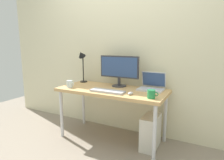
% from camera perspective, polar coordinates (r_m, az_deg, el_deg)
% --- Properties ---
extents(ground_plane, '(6.00, 6.00, 0.00)m').
position_cam_1_polar(ground_plane, '(2.82, -0.00, -16.72)').
color(ground_plane, gray).
extents(back_wall, '(4.40, 0.04, 2.60)m').
position_cam_1_polar(back_wall, '(2.85, 3.59, 10.66)').
color(back_wall, beige).
rests_on(back_wall, ground_plane).
extents(desk, '(1.43, 0.64, 0.71)m').
position_cam_1_polar(desk, '(2.59, -0.00, -3.99)').
color(desk, tan).
rests_on(desk, ground_plane).
extents(monitor, '(0.57, 0.20, 0.43)m').
position_cam_1_polar(monitor, '(2.69, 2.09, 3.26)').
color(monitor, '#333338').
rests_on(monitor, desk).
extents(laptop, '(0.32, 0.28, 0.23)m').
position_cam_1_polar(laptop, '(2.58, 11.57, -1.51)').
color(laptop, silver).
rests_on(laptop, desk).
extents(desk_lamp, '(0.11, 0.16, 0.50)m').
position_cam_1_polar(desk_lamp, '(3.01, -8.84, 6.00)').
color(desk_lamp, black).
rests_on(desk_lamp, desk).
extents(keyboard, '(0.44, 0.14, 0.02)m').
position_cam_1_polar(keyboard, '(2.41, -1.36, -3.29)').
color(keyboard, '#B2B2B7').
rests_on(keyboard, desk).
extents(mouse, '(0.06, 0.09, 0.03)m').
position_cam_1_polar(mouse, '(2.29, 5.43, -3.89)').
color(mouse, '#B2B2B7').
rests_on(mouse, desk).
extents(coffee_mug, '(0.12, 0.09, 0.09)m').
position_cam_1_polar(coffee_mug, '(2.17, 11.45, -4.06)').
color(coffee_mug, '#268C4C').
rests_on(coffee_mug, desk).
extents(glass_cup, '(0.12, 0.08, 0.10)m').
position_cam_1_polar(glass_cup, '(2.72, -12.27, -1.15)').
color(glass_cup, silver).
rests_on(glass_cup, desk).
extents(computer_tower, '(0.18, 0.36, 0.42)m').
position_cam_1_polar(computer_tower, '(2.56, 11.20, -14.65)').
color(computer_tower, silver).
rests_on(computer_tower, ground_plane).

